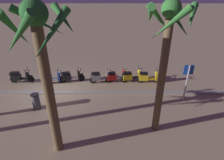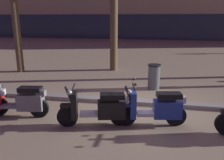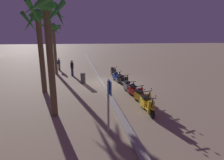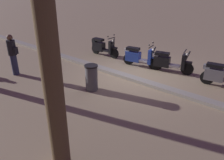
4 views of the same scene
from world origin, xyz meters
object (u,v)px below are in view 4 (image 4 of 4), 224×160
object	(u,v)px
scooter_grey_last_in_row	(222,76)
scooter_blue_mid_rear	(138,57)
scooter_black_lead_nearest	(169,62)
scooter_black_far_back	(103,47)
pedestrian_strolling_near_curb	(13,54)
litter_bin	(91,77)

from	to	relation	value
scooter_grey_last_in_row	scooter_blue_mid_rear	bearing A→B (deg)	2.35
scooter_black_lead_nearest	scooter_black_far_back	bearing A→B (deg)	1.46
scooter_black_lead_nearest	scooter_blue_mid_rear	size ratio (longest dim) A/B	1.03
scooter_grey_last_in_row	pedestrian_strolling_near_curb	size ratio (longest dim) A/B	1.07
scooter_black_lead_nearest	scooter_black_far_back	size ratio (longest dim) A/B	1.01
scooter_grey_last_in_row	scooter_black_far_back	world-z (taller)	scooter_black_far_back
scooter_blue_mid_rear	scooter_black_far_back	distance (m)	2.39
scooter_grey_last_in_row	scooter_blue_mid_rear	world-z (taller)	scooter_blue_mid_rear
pedestrian_strolling_near_curb	litter_bin	bearing A→B (deg)	-163.44
scooter_blue_mid_rear	scooter_black_far_back	xyz separation A→B (m)	(2.38, -0.17, 0.00)
scooter_black_lead_nearest	pedestrian_strolling_near_curb	xyz separation A→B (m)	(4.78, 4.44, 0.46)
scooter_blue_mid_rear	scooter_black_lead_nearest	bearing A→B (deg)	-169.19
pedestrian_strolling_near_curb	litter_bin	xyz separation A→B (m)	(-3.50, -1.04, -0.42)
scooter_blue_mid_rear	pedestrian_strolling_near_curb	bearing A→B (deg)	50.90
scooter_black_lead_nearest	scooter_blue_mid_rear	world-z (taller)	scooter_blue_mid_rear
scooter_black_lead_nearest	pedestrian_strolling_near_curb	size ratio (longest dim) A/B	1.06
scooter_grey_last_in_row	scooter_blue_mid_rear	distance (m)	3.63
pedestrian_strolling_near_curb	litter_bin	distance (m)	3.67
scooter_black_lead_nearest	scooter_black_far_back	world-z (taller)	scooter_black_far_back
pedestrian_strolling_near_curb	scooter_black_far_back	bearing A→B (deg)	-103.13
litter_bin	scooter_black_far_back	bearing A→B (deg)	-53.12
scooter_grey_last_in_row	scooter_black_lead_nearest	distance (m)	2.24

